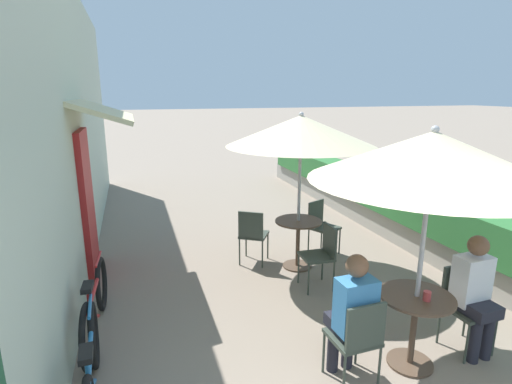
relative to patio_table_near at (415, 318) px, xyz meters
name	(u,v)px	position (x,y,z in m)	size (l,w,h in m)	color
cafe_facade_wall	(72,128)	(-3.26, 3.48, 1.58)	(0.98, 11.26, 4.20)	#B2C1AD
planter_hedge	(381,202)	(2.03, 3.52, 0.03)	(0.60, 10.26, 1.01)	gray
patio_table_near	(415,318)	(0.00, 0.00, 0.00)	(0.69, 0.69, 0.74)	brown
patio_umbrella_near	(432,156)	(0.00, 0.00, 1.56)	(2.13, 2.13, 2.33)	#B7B7BC
cafe_chair_near_left	(464,301)	(0.68, 0.10, 0.01)	(0.42, 0.42, 0.87)	#384238
seated_patron_near_left	(475,291)	(0.69, -0.01, 0.18)	(0.35, 0.41, 1.25)	#23232D
cafe_chair_near_right	(357,336)	(-0.68, -0.10, 0.01)	(0.42, 0.42, 0.87)	#384238
seated_patron_near_right	(352,312)	(-0.69, 0.01, 0.18)	(0.35, 0.41, 1.25)	#23232D
coffee_cup_near	(427,296)	(0.03, -0.10, 0.28)	(0.07, 0.07, 0.09)	#B73D3D
patio_table_mid	(298,235)	(-0.17, 2.41, 0.00)	(0.69, 0.69, 0.74)	brown
patio_umbrella_mid	(301,131)	(-0.17, 2.41, 1.56)	(2.13, 2.13, 2.33)	#B7B7BC
cafe_chair_mid_left	(322,251)	(-0.12, 1.72, 0.01)	(0.41, 0.41, 0.87)	#384238
cafe_chair_mid_right	(321,223)	(0.40, 2.80, 0.01)	(0.54, 0.54, 0.87)	#384238
cafe_chair_mid_back	(253,232)	(-0.79, 2.71, 0.01)	(0.55, 0.55, 0.87)	#384238
bicycle_leaning	(92,370)	(-2.92, 0.36, -0.17)	(0.15, 1.75, 0.73)	black
bicycle_second	(95,306)	(-2.96, 1.45, -0.16)	(0.15, 1.77, 0.75)	black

